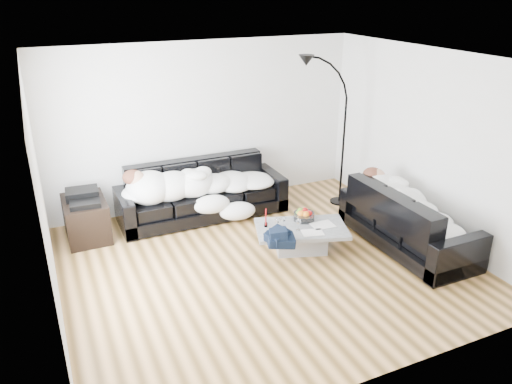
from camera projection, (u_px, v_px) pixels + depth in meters
name	position (u px, v px, depth m)	size (l,w,h in m)	color
ground	(266.00, 264.00, 6.48)	(5.00, 5.00, 0.00)	brown
wall_back	(205.00, 125.00, 7.87)	(5.00, 0.02, 2.60)	silver
wall_left	(43.00, 206.00, 5.03)	(0.02, 4.50, 2.60)	silver
wall_right	(428.00, 144.00, 6.93)	(0.02, 4.50, 2.60)	silver
ceiling	(267.00, 59.00, 5.48)	(5.00, 5.00, 0.00)	white
sofa_back	(202.00, 191.00, 7.68)	(2.56, 0.89, 0.84)	black
sofa_right	(408.00, 218.00, 6.79)	(2.04, 0.88, 0.83)	black
sleeper_back	(202.00, 178.00, 7.55)	(2.17, 0.75, 0.43)	white
sleeper_right	(410.00, 203.00, 6.71)	(1.75, 0.74, 0.43)	white
teal_cushion	(378.00, 182.00, 7.18)	(0.36, 0.30, 0.20)	#0C553C
coffee_table	(301.00, 239.00, 6.75)	(1.21, 0.70, 0.35)	#939699
fruit_bowl	(304.00, 214.00, 6.84)	(0.29, 0.29, 0.18)	white
wine_glass_a	(284.00, 222.00, 6.66)	(0.06, 0.06, 0.15)	white
wine_glass_b	(278.00, 224.00, 6.57)	(0.08, 0.08, 0.18)	white
wine_glass_c	(298.00, 224.00, 6.57)	(0.07, 0.07, 0.16)	white
candle_left	(266.00, 218.00, 6.65)	(0.05, 0.05, 0.25)	maroon
candle_right	(266.00, 217.00, 6.72)	(0.04, 0.04, 0.23)	maroon
newspaper_a	(323.00, 225.00, 6.73)	(0.30, 0.23, 0.01)	silver
newspaper_b	(313.00, 232.00, 6.52)	(0.28, 0.20, 0.01)	silver
navy_jacket	(280.00, 231.00, 6.19)	(0.36, 0.30, 0.18)	black
shoes	(373.00, 228.00, 7.32)	(0.44, 0.32, 0.10)	#472311
av_cabinet	(86.00, 219.00, 7.07)	(0.57, 0.83, 0.57)	black
stereo	(83.00, 196.00, 6.93)	(0.44, 0.34, 0.13)	black
floor_lamp	(344.00, 140.00, 7.90)	(0.78, 0.31, 2.14)	black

